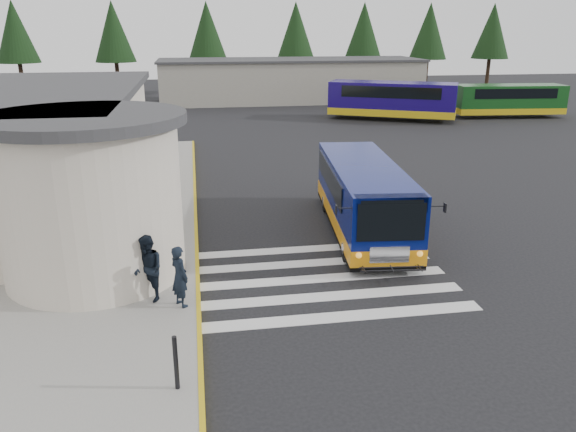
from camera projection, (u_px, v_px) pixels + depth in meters
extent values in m
plane|color=black|center=(327.00, 267.00, 17.77)|extent=(140.00, 140.00, 0.00)
cube|color=gray|center=(56.00, 237.00, 20.08)|extent=(10.00, 34.00, 0.15)
cube|color=gold|center=(196.00, 230.00, 20.86)|extent=(0.12, 34.00, 0.16)
cube|color=beige|center=(6.00, 153.00, 22.69)|extent=(10.00, 16.00, 4.50)
cylinder|color=beige|center=(91.00, 201.00, 16.38)|extent=(5.20, 5.20, 4.50)
cylinder|color=#38383A|center=(82.00, 119.00, 15.62)|extent=(5.80, 5.80, 0.30)
cube|color=black|center=(129.00, 195.00, 21.04)|extent=(0.08, 1.20, 2.20)
cube|color=#38383A|center=(139.00, 161.00, 20.70)|extent=(1.20, 1.80, 0.12)
cube|color=silver|center=(336.00, 317.00, 14.70)|extent=(8.00, 0.55, 0.01)
cube|color=silver|center=(326.00, 297.00, 15.83)|extent=(8.00, 0.55, 0.01)
cube|color=silver|center=(317.00, 279.00, 16.95)|extent=(8.00, 0.55, 0.01)
cube|color=silver|center=(309.00, 263.00, 18.07)|extent=(8.00, 0.55, 0.01)
cube|color=silver|center=(302.00, 249.00, 19.19)|extent=(8.00, 0.55, 0.01)
cube|color=gray|center=(290.00, 81.00, 57.33)|extent=(26.00, 8.00, 4.00)
cube|color=#38383A|center=(290.00, 60.00, 56.66)|extent=(26.40, 8.40, 0.20)
cylinder|color=black|center=(22.00, 80.00, 60.50)|extent=(0.44, 0.44, 3.60)
cone|color=black|center=(15.00, 31.00, 58.90)|extent=(4.40, 4.40, 6.40)
cylinder|color=black|center=(118.00, 79.00, 62.06)|extent=(0.44, 0.44, 3.60)
cone|color=black|center=(113.00, 31.00, 60.46)|extent=(4.40, 4.40, 6.40)
cylinder|color=black|center=(209.00, 78.00, 63.62)|extent=(0.44, 0.44, 3.60)
cone|color=black|center=(207.00, 31.00, 62.02)|extent=(4.40, 4.40, 6.40)
cylinder|color=black|center=(296.00, 76.00, 65.18)|extent=(0.44, 0.44, 3.60)
cone|color=black|center=(296.00, 31.00, 63.58)|extent=(4.40, 4.40, 6.40)
cylinder|color=black|center=(362.00, 75.00, 66.43)|extent=(0.44, 0.44, 3.60)
cone|color=black|center=(364.00, 31.00, 64.83)|extent=(4.40, 4.40, 6.40)
cylinder|color=black|center=(426.00, 75.00, 67.68)|extent=(0.44, 0.44, 3.60)
cone|color=black|center=(429.00, 31.00, 66.08)|extent=(4.40, 4.40, 6.40)
cylinder|color=black|center=(488.00, 74.00, 68.93)|extent=(0.44, 0.44, 3.60)
cone|color=black|center=(492.00, 31.00, 67.33)|extent=(4.40, 4.40, 6.40)
cube|color=#08125E|center=(364.00, 194.00, 20.47)|extent=(3.14, 8.51, 2.17)
cube|color=orange|center=(363.00, 215.00, 20.73)|extent=(3.17, 8.55, 0.52)
cube|color=black|center=(362.00, 223.00, 20.83)|extent=(3.16, 8.54, 0.20)
cube|color=black|center=(391.00, 222.00, 16.41)|extent=(2.03, 0.26, 1.16)
cube|color=silver|center=(389.00, 255.00, 16.72)|extent=(1.20, 0.18, 0.51)
cube|color=black|center=(329.00, 177.00, 20.96)|extent=(0.66, 6.08, 0.83)
cube|color=black|center=(391.00, 176.00, 21.10)|extent=(0.66, 6.08, 0.83)
cylinder|color=black|center=(347.00, 248.00, 18.11)|extent=(0.37, 0.91, 0.89)
cylinder|color=black|center=(409.00, 247.00, 18.23)|extent=(0.37, 0.91, 0.89)
cylinder|color=black|center=(327.00, 201.00, 23.00)|extent=(0.37, 0.91, 0.89)
cylinder|color=black|center=(376.00, 200.00, 23.13)|extent=(0.37, 0.91, 0.89)
cube|color=black|center=(336.00, 210.00, 16.34)|extent=(0.06, 0.17, 0.28)
cube|color=black|center=(445.00, 208.00, 16.53)|extent=(0.06, 0.17, 0.28)
imported|color=black|center=(180.00, 276.00, 14.77)|extent=(0.68, 0.74, 1.69)
imported|color=black|center=(148.00, 269.00, 15.04)|extent=(1.09, 1.14, 1.85)
cylinder|color=black|center=(176.00, 363.00, 11.39)|extent=(0.10, 0.10, 1.21)
cube|color=#150759|center=(392.00, 98.00, 45.56)|extent=(10.25, 7.07, 2.57)
cube|color=gold|center=(391.00, 111.00, 45.89)|extent=(10.29, 7.12, 0.56)
cube|color=black|center=(393.00, 91.00, 45.36)|extent=(8.28, 6.10, 0.90)
cube|color=#124617|center=(509.00, 99.00, 46.94)|extent=(9.13, 3.28, 2.28)
cube|color=gold|center=(507.00, 110.00, 47.24)|extent=(9.16, 3.31, 0.50)
cube|color=black|center=(510.00, 92.00, 46.77)|extent=(7.15, 3.15, 0.79)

